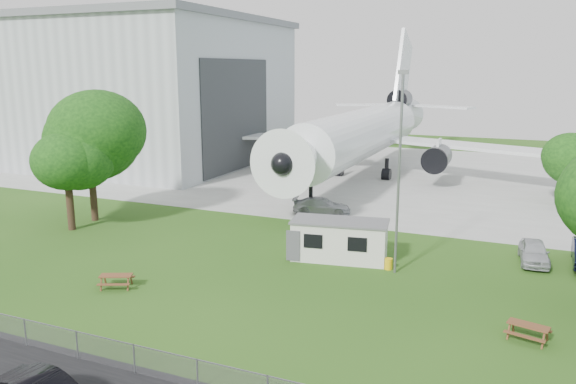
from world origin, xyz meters
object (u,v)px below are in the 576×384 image
at_px(picnic_west, 117,287).
at_px(picnic_east, 527,340).
at_px(airliner, 365,131).
at_px(hangar, 111,89).
at_px(site_cabin, 340,240).

xyz_separation_m(picnic_west, picnic_east, (21.59, 2.37, 0.00)).
xyz_separation_m(airliner, picnic_east, (17.74, -35.90, -5.27)).
bearing_deg(picnic_west, hangar, 105.61).
bearing_deg(airliner, hangar, 179.78).
relative_size(site_cabin, picnic_west, 3.85).
height_order(airliner, site_cabin, airliner).
xyz_separation_m(site_cabin, picnic_east, (11.42, -7.27, -1.31)).
relative_size(hangar, picnic_west, 23.89).
distance_m(airliner, picnic_east, 40.39).
height_order(airliner, picnic_west, airliner).
xyz_separation_m(hangar, picnic_east, (53.71, -36.04, -9.41)).
height_order(site_cabin, picnic_west, site_cabin).
xyz_separation_m(hangar, airliner, (35.97, -0.14, -4.14)).
xyz_separation_m(hangar, site_cabin, (42.29, -28.77, -8.09)).
bearing_deg(picnic_east, airliner, 130.26).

